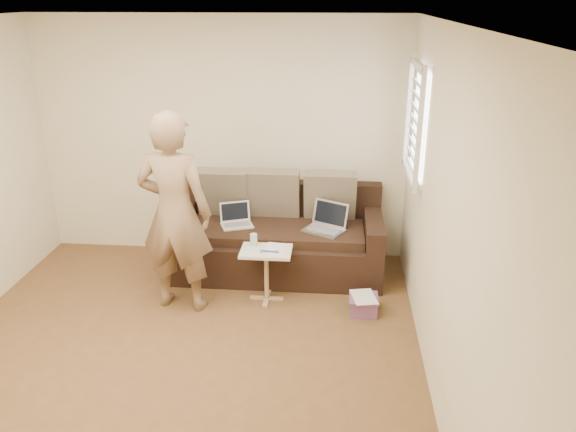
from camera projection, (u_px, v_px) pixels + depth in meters
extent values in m
plane|color=brown|center=(173.00, 368.00, 4.48)|extent=(4.50, 4.50, 0.00)
plane|color=white|center=(141.00, 24.00, 3.52)|extent=(4.50, 4.50, 0.00)
plane|color=beige|center=(221.00, 140.00, 6.08)|extent=(4.00, 0.00, 4.00)
plane|color=beige|center=(445.00, 226.00, 3.84)|extent=(0.00, 4.50, 4.50)
imported|color=brown|center=(175.00, 213.00, 5.05)|extent=(0.74, 0.54, 1.88)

